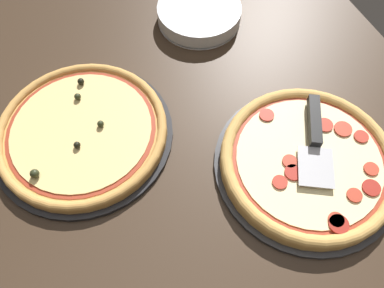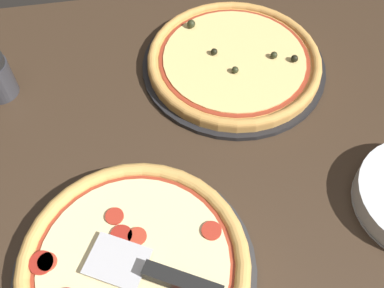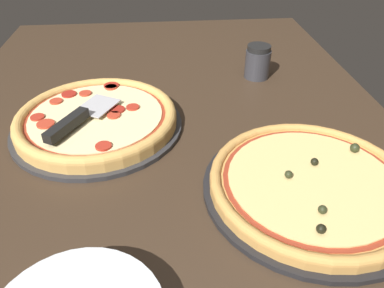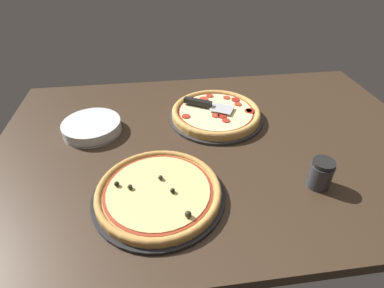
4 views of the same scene
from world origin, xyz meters
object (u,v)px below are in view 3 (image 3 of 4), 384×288
at_px(parmesan_shaker, 258,62).
at_px(serving_spatula, 74,120).
at_px(pizza_back, 312,182).
at_px(pizza_front, 96,118).

bearing_deg(parmesan_shaker, serving_spatula, -58.40).
height_order(pizza_back, serving_spatula, serving_spatula).
xyz_separation_m(pizza_back, serving_spatula, (-0.20, -0.43, 0.03)).
relative_size(pizza_back, parmesan_shaker, 3.94).
xyz_separation_m(pizza_front, pizza_back, (0.24, 0.40, -0.00)).
relative_size(pizza_back, serving_spatula, 1.80).
bearing_deg(parmesan_shaker, pizza_back, -1.62).
height_order(pizza_front, pizza_back, pizza_back).
xyz_separation_m(serving_spatula, parmesan_shaker, (-0.27, 0.44, -0.01)).
bearing_deg(pizza_front, pizza_back, 58.34).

